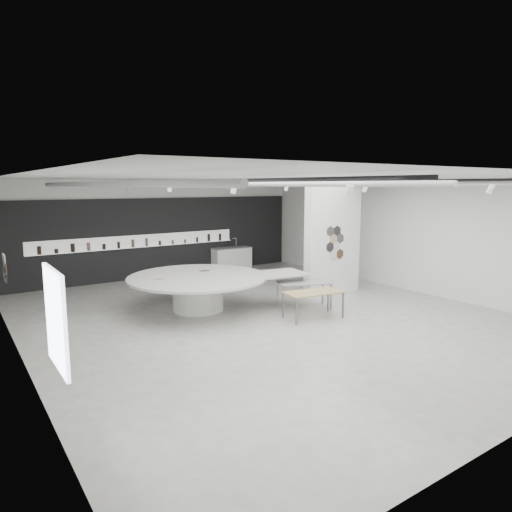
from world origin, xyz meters
TOP-DOWN VIEW (x-y plane):
  - room at (-0.09, -0.00)m, footprint 12.02×14.02m
  - back_wall_display at (-0.08, 6.93)m, footprint 11.80×0.27m
  - partition_column at (3.50, 1.00)m, footprint 2.20×0.38m
  - display_island at (-1.14, 1.57)m, footprint 5.36×4.56m
  - sample_table_wood at (1.02, -0.87)m, footprint 1.66×1.00m
  - sample_table_stone at (1.49, 0.07)m, footprint 1.70×1.29m
  - kitchen_counter at (2.93, 6.53)m, footprint 1.73×0.72m

SIDE VIEW (x-z plane):
  - kitchen_counter at x=2.93m, z-range -0.19..1.16m
  - display_island at x=-1.14m, z-range 0.15..1.18m
  - sample_table_wood at x=1.02m, z-range 0.31..1.04m
  - sample_table_stone at x=1.49m, z-range 0.32..1.11m
  - back_wall_display at x=-0.08m, z-range -0.01..3.09m
  - partition_column at x=3.50m, z-range 0.00..3.60m
  - room at x=-0.09m, z-range 0.16..3.98m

